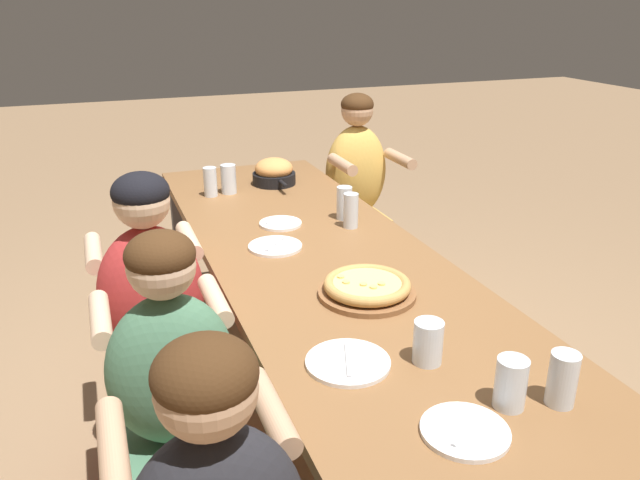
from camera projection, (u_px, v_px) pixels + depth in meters
name	position (u px, v px, depth m)	size (l,w,h in m)	color
ground_plane	(320.00, 414.00, 2.65)	(18.00, 18.00, 0.00)	#896B4C
dining_table	(320.00, 269.00, 2.40)	(2.72, 0.83, 0.75)	brown
pizza_board_main	(367.00, 288.00, 2.02)	(0.32, 0.32, 0.06)	brown
skillet_bowl	(274.00, 173.00, 3.21)	(0.32, 0.22, 0.14)	black
empty_plate_a	(280.00, 223.00, 2.66)	(0.18, 0.18, 0.02)	white
empty_plate_b	(348.00, 362.00, 1.66)	(0.23, 0.23, 0.02)	white
empty_plate_c	(465.00, 431.00, 1.39)	(0.20, 0.20, 0.02)	white
empty_plate_d	(275.00, 246.00, 2.42)	(0.21, 0.21, 0.02)	white
drinking_glass_a	(510.00, 386.00, 1.47)	(0.08, 0.08, 0.13)	silver
drinking_glass_b	(344.00, 203.00, 2.70)	(0.07, 0.07, 0.14)	silver
drinking_glass_c	(563.00, 379.00, 1.48)	(0.07, 0.07, 0.14)	silver
drinking_glass_d	(351.00, 212.00, 2.61)	(0.06, 0.06, 0.15)	silver
drinking_glass_e	(229.00, 179.00, 3.06)	(0.07, 0.07, 0.14)	silver
drinking_glass_f	(427.00, 344.00, 1.65)	(0.08, 0.08, 0.12)	silver
drinking_glass_g	(210.00, 182.00, 3.01)	(0.06, 0.06, 0.14)	silver
diner_far_left	(355.00, 204.00, 3.63)	(0.51, 0.40, 1.16)	gold
diner_near_midright	(177.00, 423.00, 1.82)	(0.51, 0.40, 1.10)	#477556
diner_near_center	(157.00, 340.00, 2.22)	(0.51, 0.40, 1.13)	#B22D2D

